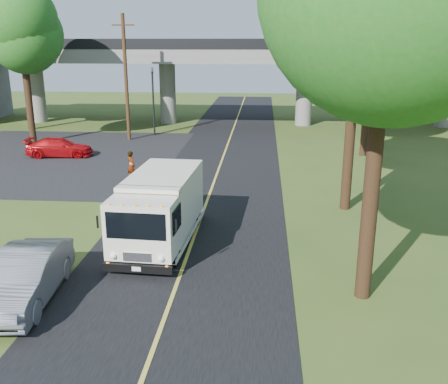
# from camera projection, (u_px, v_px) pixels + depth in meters

# --- Properties ---
(ground) EXTENTS (120.00, 120.00, 0.00)m
(ground) POSITION_uv_depth(u_px,v_px,m) (169.00, 306.00, 14.00)
(ground) COLOR #394F1C
(ground) RESTS_ON ground
(road) EXTENTS (7.00, 90.00, 0.02)m
(road) POSITION_uv_depth(u_px,v_px,m) (208.00, 198.00, 23.53)
(road) COLOR black
(road) RESTS_ON ground
(parking_lot) EXTENTS (16.00, 18.00, 0.01)m
(parking_lot) POSITION_uv_depth(u_px,v_px,m) (52.00, 157.00, 32.00)
(parking_lot) COLOR black
(parking_lot) RESTS_ON ground
(lane_line) EXTENTS (0.12, 90.00, 0.01)m
(lane_line) POSITION_uv_depth(u_px,v_px,m) (208.00, 198.00, 23.53)
(lane_line) COLOR gold
(lane_line) RESTS_ON road
(overpass) EXTENTS (54.00, 10.00, 7.30)m
(overpass) POSITION_uv_depth(u_px,v_px,m) (235.00, 72.00, 43.20)
(overpass) COLOR slate
(overpass) RESTS_ON ground
(traffic_signal) EXTENTS (0.18, 0.22, 5.20)m
(traffic_signal) POSITION_uv_depth(u_px,v_px,m) (153.00, 94.00, 38.32)
(traffic_signal) COLOR black
(traffic_signal) RESTS_ON ground
(utility_pole) EXTENTS (1.60, 0.26, 9.00)m
(utility_pole) POSITION_uv_depth(u_px,v_px,m) (126.00, 77.00, 36.13)
(utility_pole) COLOR #472D19
(utility_pole) RESTS_ON ground
(tree_right_far) EXTENTS (5.77, 5.67, 10.99)m
(tree_right_far) POSITION_uv_depth(u_px,v_px,m) (378.00, 20.00, 29.81)
(tree_right_far) COLOR #382314
(tree_right_far) RESTS_ON ground
(tree_left_lot) EXTENTS (5.60, 5.50, 10.50)m
(tree_left_lot) POSITION_uv_depth(u_px,v_px,m) (23.00, 29.00, 33.58)
(tree_left_lot) COLOR #382314
(tree_left_lot) RESTS_ON ground
(tree_left_far) EXTENTS (5.26, 5.16, 9.89)m
(tree_left_far) POSITION_uv_depth(u_px,v_px,m) (22.00, 37.00, 39.66)
(tree_left_far) COLOR #382314
(tree_left_far) RESTS_ON ground
(step_van) EXTENTS (2.54, 6.13, 2.52)m
(step_van) POSITION_uv_depth(u_px,v_px,m) (160.00, 207.00, 17.98)
(step_van) COLOR silver
(step_van) RESTS_ON ground
(red_sedan) EXTENTS (4.32, 2.17, 1.20)m
(red_sedan) POSITION_uv_depth(u_px,v_px,m) (60.00, 147.00, 31.90)
(red_sedan) COLOR #B30B0F
(red_sedan) RESTS_ON ground
(silver_sedan) EXTENTS (1.91, 4.52, 1.45)m
(silver_sedan) POSITION_uv_depth(u_px,v_px,m) (25.00, 277.00, 14.09)
(silver_sedan) COLOR gray
(silver_sedan) RESTS_ON ground
(pedestrian) EXTENTS (0.68, 0.67, 1.58)m
(pedestrian) POSITION_uv_depth(u_px,v_px,m) (131.00, 166.00, 26.35)
(pedestrian) COLOR gray
(pedestrian) RESTS_ON ground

